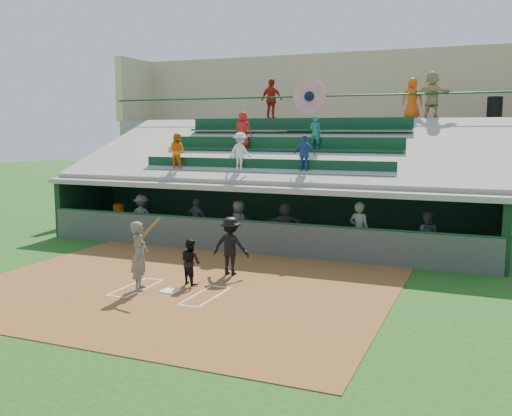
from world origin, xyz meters
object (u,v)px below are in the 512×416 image
at_px(catcher, 190,262).
at_px(batter_at_plate, 140,255).
at_px(white_table, 122,224).
at_px(trash_bin, 495,108).
at_px(water_cooler, 119,209).
at_px(home_plate, 170,291).

bearing_deg(catcher, batter_at_plate, 70.85).
distance_m(white_table, trash_bin, 15.94).
bearing_deg(water_cooler, white_table, 46.56).
bearing_deg(water_cooler, batter_at_plate, -50.53).
bearing_deg(home_plate, white_table, 133.40).
bearing_deg(batter_at_plate, water_cooler, 129.47).
bearing_deg(catcher, trash_bin, -96.11).
xyz_separation_m(batter_at_plate, white_table, (-5.22, 6.51, -0.50)).
xyz_separation_m(batter_at_plate, water_cooler, (-5.30, 6.43, 0.09)).
bearing_deg(water_cooler, home_plate, -45.93).
bearing_deg(water_cooler, trash_bin, 27.53).
distance_m(catcher, trash_bin, 15.20).
distance_m(batter_at_plate, trash_bin, 16.40).
bearing_deg(home_plate, catcher, 80.55).
relative_size(catcher, white_table, 1.40).
height_order(white_table, water_cooler, water_cooler).
bearing_deg(catcher, home_plate, 104.90).
bearing_deg(catcher, water_cooler, -16.74).
height_order(batter_at_plate, trash_bin, trash_bin).
height_order(catcher, water_cooler, catcher).
bearing_deg(batter_at_plate, catcher, 46.50).
bearing_deg(batter_at_plate, home_plate, 9.73).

